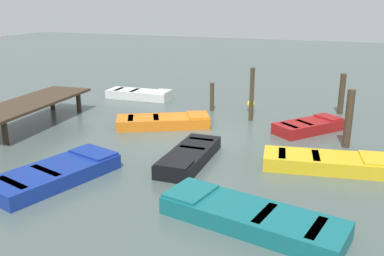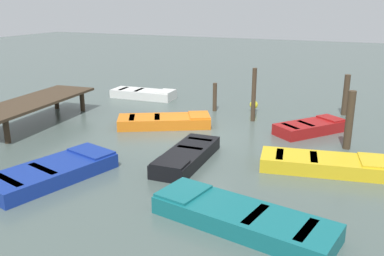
# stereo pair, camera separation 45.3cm
# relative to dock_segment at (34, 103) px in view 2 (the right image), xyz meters

# --- Properties ---
(ground_plane) EXTENTS (80.00, 80.00, 0.00)m
(ground_plane) POSITION_rel_dock_segment_xyz_m (0.80, -6.40, -0.85)
(ground_plane) COLOR #4C5B56
(dock_segment) EXTENTS (5.85, 2.34, 0.95)m
(dock_segment) POSITION_rel_dock_segment_xyz_m (0.00, 0.00, 0.00)
(dock_segment) COLOR #423323
(dock_segment) RESTS_ON ground_plane
(rowboat_black) EXTENTS (3.17, 1.11, 0.46)m
(rowboat_black) POSITION_rel_dock_segment_xyz_m (-1.50, -7.21, -0.63)
(rowboat_black) COLOR black
(rowboat_black) RESTS_ON ground_plane
(rowboat_teal) EXTENTS (2.05, 4.17, 0.46)m
(rowboat_teal) POSITION_rel_dock_segment_xyz_m (-4.42, -9.78, -0.63)
(rowboat_teal) COLOR #14666B
(rowboat_teal) RESTS_ON ground_plane
(rowboat_white) EXTENTS (1.28, 3.22, 0.46)m
(rowboat_white) POSITION_rel_dock_segment_xyz_m (5.65, -1.70, -0.63)
(rowboat_white) COLOR silver
(rowboat_white) RESTS_ON ground_plane
(rowboat_red) EXTENTS (2.73, 2.48, 0.46)m
(rowboat_red) POSITION_rel_dock_segment_xyz_m (2.99, -10.18, -0.63)
(rowboat_red) COLOR maroon
(rowboat_red) RESTS_ON ground_plane
(rowboat_yellow) EXTENTS (1.77, 3.63, 0.46)m
(rowboat_yellow) POSITION_rel_dock_segment_xyz_m (-0.51, -11.06, -0.63)
(rowboat_yellow) COLOR gold
(rowboat_yellow) RESTS_ON ground_plane
(rowboat_orange) EXTENTS (2.71, 3.67, 0.46)m
(rowboat_orange) POSITION_rel_dock_segment_xyz_m (1.64, -4.90, -0.63)
(rowboat_orange) COLOR orange
(rowboat_orange) RESTS_ON ground_plane
(rowboat_blue) EXTENTS (3.74, 2.36, 0.46)m
(rowboat_blue) POSITION_rel_dock_segment_xyz_m (-4.02, -4.33, -0.63)
(rowboat_blue) COLOR navy
(rowboat_blue) RESTS_ON ground_plane
(mooring_piling_far_left) EXTENTS (0.18, 0.18, 1.24)m
(mooring_piling_far_left) POSITION_rel_dock_segment_xyz_m (4.65, -5.84, -0.23)
(mooring_piling_far_left) COLOR #423323
(mooring_piling_far_left) RESTS_ON ground_plane
(mooring_piling_near_right) EXTENTS (0.18, 0.18, 2.15)m
(mooring_piling_near_right) POSITION_rel_dock_segment_xyz_m (3.74, -7.82, 0.23)
(mooring_piling_near_right) COLOR #423323
(mooring_piling_near_right) RESTS_ON ground_plane
(mooring_piling_mid_left) EXTENTS (0.24, 0.24, 1.73)m
(mooring_piling_mid_left) POSITION_rel_dock_segment_xyz_m (6.19, -11.15, 0.02)
(mooring_piling_mid_left) COLOR #423323
(mooring_piling_mid_left) RESTS_ON ground_plane
(mooring_piling_mid_right) EXTENTS (0.25, 0.25, 1.94)m
(mooring_piling_mid_right) POSITION_rel_dock_segment_xyz_m (1.73, -11.54, 0.12)
(mooring_piling_mid_right) COLOR #423323
(mooring_piling_mid_right) RESTS_ON ground_plane
(marker_buoy) EXTENTS (0.36, 0.36, 0.48)m
(marker_buoy) POSITION_rel_dock_segment_xyz_m (5.22, -7.45, -0.56)
(marker_buoy) COLOR #262626
(marker_buoy) RESTS_ON ground_plane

